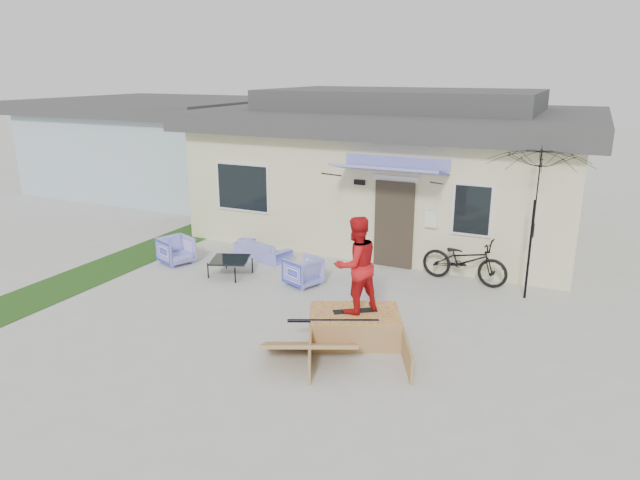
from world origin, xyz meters
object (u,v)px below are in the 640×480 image
at_px(bicycle, 465,256).
at_px(skateboard, 355,310).
at_px(armchair_left, 176,249).
at_px(armchair_right, 303,270).
at_px(coffee_table, 230,267).
at_px(skate_ramp, 355,326).
at_px(loveseat, 263,246).
at_px(patio_umbrella, 533,217).
at_px(skater, 356,263).

relative_size(bicycle, skateboard, 2.50).
xyz_separation_m(armchair_left, armchair_right, (3.49, -0.01, -0.02)).
bearing_deg(coffee_table, skate_ramp, -25.89).
xyz_separation_m(loveseat, coffee_table, (-0.01, -1.45, -0.11)).
distance_m(armchair_left, bicycle, 6.89).
relative_size(loveseat, skateboard, 2.03).
xyz_separation_m(bicycle, skateboard, (-1.16, -3.68, -0.08)).
distance_m(patio_umbrella, skateboard, 4.31).
bearing_deg(loveseat, armchair_right, 161.88).
height_order(armchair_left, skateboard, armchair_left).
bearing_deg(armchair_right, coffee_table, -62.77).
distance_m(armchair_left, patio_umbrella, 8.26).
relative_size(armchair_left, skater, 0.43).
height_order(armchair_right, bicycle, bicycle).
bearing_deg(skate_ramp, patio_umbrella, 28.17).
distance_m(armchair_right, skater, 3.03).
distance_m(armchair_left, skate_ramp, 5.90).
bearing_deg(coffee_table, loveseat, 89.53).
xyz_separation_m(armchair_right, skateboard, (2.03, -1.99, 0.19)).
bearing_deg(skate_ramp, skateboard, 90.00).
bearing_deg(armchair_right, skater, 67.48).
bearing_deg(skateboard, armchair_right, 101.53).
relative_size(loveseat, patio_umbrella, 0.60).
xyz_separation_m(patio_umbrella, skate_ramp, (-2.51, -3.33, -1.49)).
xyz_separation_m(armchair_right, skate_ramp, (2.05, -2.03, -0.09)).
bearing_deg(patio_umbrella, armchair_right, -164.16).
distance_m(loveseat, skateboard, 5.02).
distance_m(loveseat, armchair_right, 2.20).
xyz_separation_m(loveseat, armchair_right, (1.78, -1.28, 0.04)).
bearing_deg(armchair_left, skateboard, -88.28).
distance_m(armchair_left, skater, 5.95).
distance_m(loveseat, skate_ramp, 5.07).
relative_size(bicycle, skate_ramp, 0.94).
xyz_separation_m(loveseat, bicycle, (4.97, 0.41, 0.31)).
bearing_deg(skater, bicycle, -162.18).
distance_m(coffee_table, skate_ramp, 4.27).
height_order(coffee_table, bicycle, bicycle).
xyz_separation_m(armchair_left, skate_ramp, (5.53, -2.04, -0.11)).
relative_size(armchair_right, coffee_table, 0.85).
height_order(patio_umbrella, skater, skater).
distance_m(skateboard, skater, 0.88).
height_order(patio_umbrella, skateboard, patio_umbrella).
distance_m(bicycle, skater, 3.94).
distance_m(loveseat, armchair_left, 2.13).
bearing_deg(bicycle, coffee_table, 117.33).
bearing_deg(skater, patio_umbrella, 177.72).
bearing_deg(bicycle, skateboard, 169.35).
distance_m(armchair_right, skate_ramp, 2.89).
bearing_deg(skater, skate_ramp, 60.18).
bearing_deg(skater, armchair_right, -99.09).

